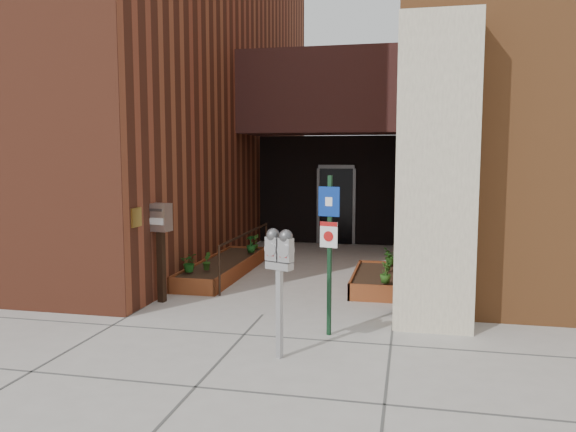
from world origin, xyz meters
The scene contains 15 objects.
ground centered at (0.00, 0.00, 0.00)m, with size 80.00×80.00×0.00m, color #9E9991.
architecture centered at (-0.18, 6.89, 4.98)m, with size 20.00×14.60×10.00m.
planter_left centered at (-1.55, 2.70, 0.13)m, with size 0.90×3.60×0.30m.
planter_right centered at (1.60, 2.20, 0.13)m, with size 0.80×2.20×0.30m.
handrail centered at (-1.05, 2.65, 0.75)m, with size 0.04×3.34×0.90m.
parking_meter centered at (0.68, -1.76, 1.24)m, with size 0.37×0.25×1.60m.
sign_post centered at (1.14, -0.76, 1.35)m, with size 0.30×0.11×2.20m.
payment_dropbox centered at (-1.86, 0.39, 1.21)m, with size 0.37×0.30×1.67m.
shrub_left_a centered at (-1.79, 1.45, 0.48)m, with size 0.33×0.33×0.36m, color #1A5B1A.
shrub_left_b centered at (-1.55, 1.70, 0.47)m, with size 0.18×0.18×0.33m, color #285618.
shrub_left_c centered at (-1.25, 3.72, 0.49)m, with size 0.22×0.22×0.39m, color #19581D.
shrub_left_d centered at (-1.29, 4.25, 0.47)m, with size 0.18×0.18×0.34m, color #2C5F1B.
shrub_right_a centered at (1.82, 1.32, 0.48)m, with size 0.20×0.20×0.36m, color #285518.
shrub_right_b centered at (1.83, 2.37, 0.48)m, with size 0.19×0.19×0.37m, color #1F5418.
shrub_right_c centered at (1.85, 2.96, 0.47)m, with size 0.31×0.31×0.34m, color #225117.
Camera 1 is at (2.20, -8.22, 2.48)m, focal length 35.00 mm.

